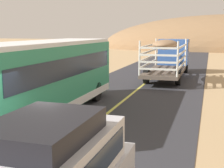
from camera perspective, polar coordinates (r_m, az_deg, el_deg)
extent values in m
cube|color=silver|center=(5.31, -12.46, -14.14)|extent=(1.75, 3.59, 0.80)
cube|color=#192333|center=(5.30, -12.47, -13.94)|extent=(1.79, 3.22, 0.44)
cube|color=black|center=(5.14, -12.42, -8.01)|extent=(1.42, 2.07, 0.36)
cube|color=#3359A5|center=(28.24, 11.17, 5.76)|extent=(2.50, 2.20, 2.20)
cube|color=#192333|center=(28.22, 11.20, 6.67)|extent=(2.53, 1.54, 0.70)
cube|color=brown|center=(23.01, 9.58, 2.20)|extent=(2.50, 6.40, 0.24)
cylinder|color=silver|center=(26.16, 8.02, 5.81)|extent=(0.12, 0.12, 2.20)
cylinder|color=silver|center=(25.88, 13.25, 5.61)|extent=(0.12, 0.12, 2.20)
cylinder|color=silver|center=(20.01, 5.04, 4.70)|extent=(0.12, 0.12, 2.20)
cylinder|color=silver|center=(19.64, 11.86, 4.44)|extent=(0.12, 0.12, 2.20)
cube|color=silver|center=(23.14, 6.65, 3.70)|extent=(0.08, 6.30, 0.12)
cube|color=silver|center=(22.81, 12.64, 3.45)|extent=(0.08, 6.30, 0.12)
cube|color=silver|center=(19.84, 8.36, 2.67)|extent=(2.40, 0.08, 0.12)
cube|color=silver|center=(23.10, 6.67, 4.79)|extent=(0.08, 6.30, 0.12)
cube|color=silver|center=(22.77, 12.68, 4.55)|extent=(0.08, 6.30, 0.12)
cube|color=silver|center=(19.79, 8.40, 3.94)|extent=(2.40, 0.08, 0.12)
cube|color=silver|center=(23.06, 6.69, 5.88)|extent=(0.08, 6.30, 0.12)
cube|color=silver|center=(22.74, 12.72, 5.65)|extent=(0.08, 6.30, 0.12)
cube|color=silver|center=(19.75, 8.43, 5.21)|extent=(2.40, 0.08, 0.12)
cube|color=silver|center=(23.04, 6.71, 6.97)|extent=(0.08, 6.30, 0.12)
cube|color=silver|center=(22.71, 12.76, 6.76)|extent=(0.08, 6.30, 0.12)
cube|color=silver|center=(19.72, 8.46, 6.48)|extent=(2.40, 0.08, 0.12)
ellipsoid|color=#8C6B4C|center=(22.84, 9.72, 7.10)|extent=(1.75, 3.84, 0.70)
cylinder|color=black|center=(28.49, 8.90, 3.34)|extent=(0.32, 1.10, 1.10)
cylinder|color=black|center=(28.25, 13.28, 3.14)|extent=(0.32, 1.10, 1.10)
cylinder|color=black|center=(21.96, 6.29, 1.52)|extent=(0.32, 1.10, 1.10)
cylinder|color=black|center=(21.65, 11.96, 1.25)|extent=(0.32, 1.10, 1.10)
cube|color=#2D8C66|center=(13.75, -11.98, 1.33)|extent=(2.50, 10.00, 2.70)
cube|color=white|center=(13.62, -12.20, 7.29)|extent=(2.45, 9.80, 0.16)
cube|color=#192333|center=(13.69, -12.05, 3.28)|extent=(2.54, 9.20, 0.80)
cube|color=silver|center=(13.96, -11.82, -3.35)|extent=(2.53, 9.80, 0.36)
cylinder|color=black|center=(17.28, -9.77, -0.95)|extent=(0.30, 1.00, 1.00)
cylinder|color=black|center=(16.41, -2.91, -1.39)|extent=(0.30, 1.00, 1.00)
cylinder|color=black|center=(10.74, -15.13, -7.73)|extent=(0.30, 1.00, 1.00)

